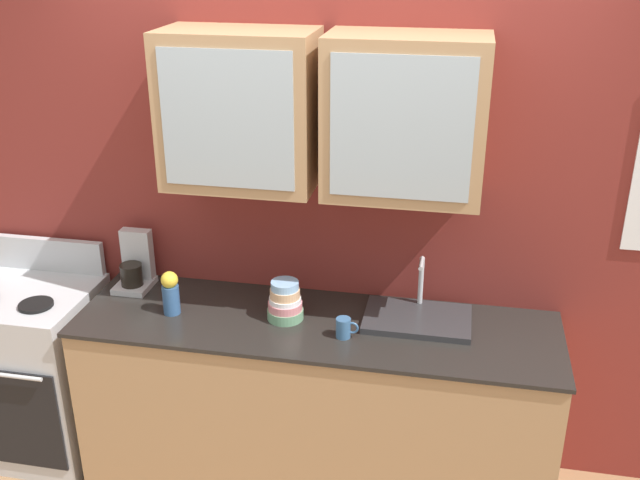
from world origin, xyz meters
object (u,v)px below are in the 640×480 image
Objects in this scene: stove_range at (35,370)px; vase at (171,292)px; bowl_stack at (285,302)px; cup_near_sink at (344,328)px; coffee_maker at (135,266)px; sink_faucet at (417,317)px.

vase is at bearing -2.92° from stove_range.
bowl_stack reaches higher than stove_range.
cup_near_sink is (1.65, -0.10, 0.50)m from stove_range.
bowl_stack is 0.89× the size of vase.
vase is 0.74× the size of coffee_maker.
coffee_maker is at bearing 140.21° from vase.
bowl_stack is 0.66× the size of coffee_maker.
vase reaches higher than bowl_stack.
cup_near_sink is at bearing -14.78° from coffee_maker.
coffee_maker is (-0.82, 0.18, 0.02)m from bowl_stack.
stove_range is 1.46m from bowl_stack.
cup_near_sink is 0.35× the size of coffee_maker.
bowl_stack is 0.84m from coffee_maker.
stove_range is at bearing 176.50° from cup_near_sink.
vase is at bearing 175.93° from cup_near_sink.
vase is 2.10× the size of cup_near_sink.
bowl_stack is at bearing -171.67° from sink_faucet.
sink_faucet is 1.44m from coffee_maker.
bowl_stack is (1.36, 0.01, 0.54)m from stove_range.
sink_faucet is 0.37m from cup_near_sink.
coffee_maker is at bearing 20.00° from stove_range.
vase reaches higher than cup_near_sink.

